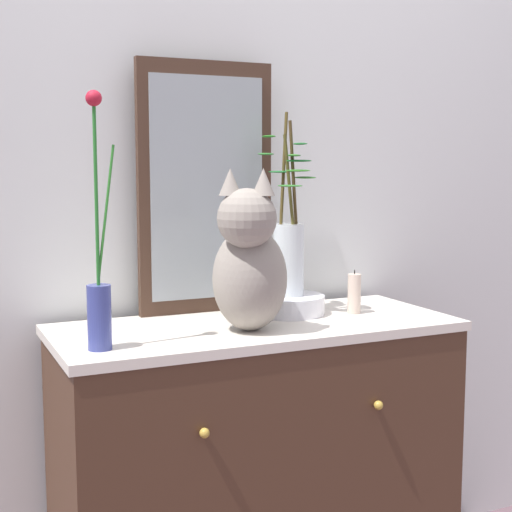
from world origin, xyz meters
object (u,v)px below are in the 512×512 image
vase_slim_green (99,291)px  bowl_porcelain (288,305)px  vase_glass_clear (289,249)px  sideboard (256,477)px  mirror_leaning (206,188)px  cat_sitting (249,263)px  candle_pillar (355,294)px

vase_slim_green → bowl_porcelain: 0.62m
vase_slim_green → vase_glass_clear: size_ratio=1.14×
sideboard → mirror_leaning: mirror_leaning is taller
cat_sitting → candle_pillar: cat_sitting is taller
cat_sitting → bowl_porcelain: 0.29m
vase_slim_green → candle_pillar: (0.75, 0.11, -0.08)m
mirror_leaning → candle_pillar: (0.37, -0.21, -0.30)m
mirror_leaning → cat_sitting: (0.01, -0.28, -0.18)m
cat_sitting → vase_glass_clear: 0.24m
bowl_porcelain → candle_pillar: candle_pillar is taller
cat_sitting → candle_pillar: 0.39m
bowl_porcelain → candle_pillar: (0.17, -0.08, 0.03)m
mirror_leaning → vase_slim_green: (-0.38, -0.32, -0.22)m
mirror_leaning → sideboard: bearing=-73.2°
candle_pillar → mirror_leaning: bearing=150.5°
sideboard → vase_glass_clear: 0.63m
mirror_leaning → bowl_porcelain: bearing=-33.9°
sideboard → vase_slim_green: bearing=-165.8°
vase_slim_green → candle_pillar: bearing=8.2°
bowl_porcelain → sideboard: bearing=-151.5°
vase_glass_clear → candle_pillar: bearing=-23.4°
vase_slim_green → sideboard: bearing=14.2°
vase_slim_green → candle_pillar: 0.76m
sideboard → bowl_porcelain: bowl_porcelain is taller
mirror_leaning → vase_glass_clear: mirror_leaning is taller
cat_sitting → vase_slim_green: size_ratio=0.71×
vase_glass_clear → candle_pillar: (0.17, -0.08, -0.13)m
sideboard → mirror_leaning: size_ratio=1.52×
sideboard → vase_glass_clear: vase_glass_clear is taller
cat_sitting → bowl_porcelain: cat_sitting is taller
vase_slim_green → bowl_porcelain: (0.58, 0.18, -0.11)m
mirror_leaning → vase_slim_green: mirror_leaning is taller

